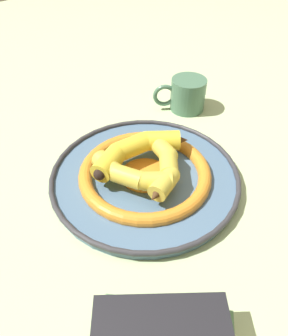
{
  "coord_description": "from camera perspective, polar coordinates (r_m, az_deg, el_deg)",
  "views": [
    {
      "loc": [
        -0.29,
        -0.32,
        0.45
      ],
      "look_at": [
        -0.0,
        0.03,
        0.04
      ],
      "focal_mm": 35.0,
      "sensor_mm": 36.0,
      "label": 1
    }
  ],
  "objects": [
    {
      "name": "coffee_mug",
      "position": [
        0.84,
        7.46,
        12.64
      ],
      "size": [
        0.12,
        0.1,
        0.08
      ],
      "rotation": [
        0.0,
        0.0,
        2.55
      ],
      "color": "#477056",
      "rests_on": "ground_plane"
    },
    {
      "name": "banana_c",
      "position": [
        0.6,
        3.78,
        0.23
      ],
      "size": [
        0.13,
        0.14,
        0.03
      ],
      "rotation": [
        0.0,
        0.0,
        7.16
      ],
      "color": "gold",
      "rests_on": "decorative_bowl"
    },
    {
      "name": "ground_plane",
      "position": [
        0.63,
        2.13,
        -3.95
      ],
      "size": [
        2.8,
        2.8,
        0.0
      ],
      "primitive_type": "plane",
      "color": "#B2C693"
    },
    {
      "name": "banana_b",
      "position": [
        0.59,
        -2.72,
        -1.04
      ],
      "size": [
        0.09,
        0.16,
        0.03
      ],
      "rotation": [
        0.0,
        0.0,
        5.17
      ],
      "color": "gold",
      "rests_on": "decorative_bowl"
    },
    {
      "name": "banana_a",
      "position": [
        0.64,
        -1.28,
        3.35
      ],
      "size": [
        0.21,
        0.09,
        0.04
      ],
      "rotation": [
        0.0,
        0.0,
        3.05
      ],
      "color": "yellow",
      "rests_on": "decorative_bowl"
    },
    {
      "name": "decorative_bowl",
      "position": [
        0.63,
        0.0,
        -1.4
      ],
      "size": [
        0.37,
        0.37,
        0.03
      ],
      "color": "slate",
      "rests_on": "ground_plane"
    }
  ]
}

